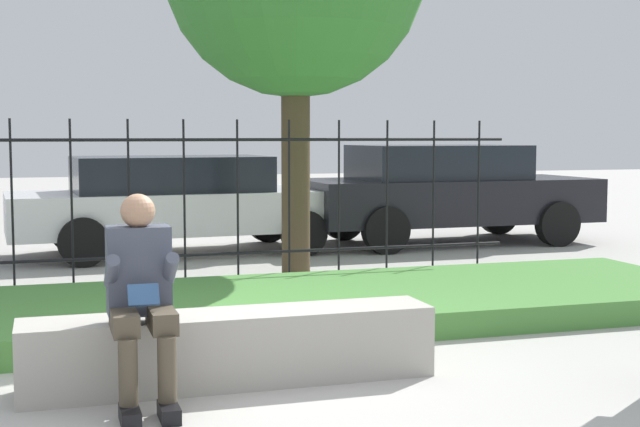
% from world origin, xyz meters
% --- Properties ---
extents(ground_plane, '(60.00, 60.00, 0.00)m').
position_xyz_m(ground_plane, '(0.00, 0.00, 0.00)').
color(ground_plane, '#B2AFA8').
extents(stone_bench, '(2.69, 0.47, 0.47)m').
position_xyz_m(stone_bench, '(0.03, 0.00, 0.21)').
color(stone_bench, '#ADA89E').
rests_on(stone_bench, ground_plane).
extents(person_seated_reader, '(0.42, 0.73, 1.27)m').
position_xyz_m(person_seated_reader, '(-0.58, -0.27, 0.70)').
color(person_seated_reader, black).
rests_on(person_seated_reader, ground_plane).
extents(grass_berm, '(9.98, 2.38, 0.22)m').
position_xyz_m(grass_berm, '(0.00, 1.89, 0.11)').
color(grass_berm, '#4C893D').
rests_on(grass_berm, ground_plane).
extents(iron_fence, '(7.98, 0.03, 1.79)m').
position_xyz_m(iron_fence, '(-0.00, 3.68, 0.93)').
color(iron_fence, black).
rests_on(iron_fence, ground_plane).
extents(car_parked_right, '(4.42, 2.00, 1.47)m').
position_xyz_m(car_parked_right, '(4.62, 6.53, 0.78)').
color(car_parked_right, black).
rests_on(car_parked_right, ground_plane).
extents(car_parked_center, '(4.76, 2.04, 1.33)m').
position_xyz_m(car_parked_center, '(0.67, 6.54, 0.71)').
color(car_parked_center, silver).
rests_on(car_parked_center, ground_plane).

